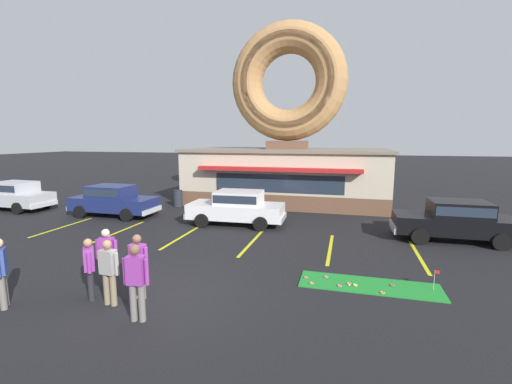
# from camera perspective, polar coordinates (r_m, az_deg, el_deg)

# --- Properties ---
(ground_plane) EXTENTS (160.00, 160.00, 0.00)m
(ground_plane) POSITION_cam_1_polar(r_m,az_deg,el_deg) (9.64, -16.25, -16.10)
(ground_plane) COLOR black
(donut_shop_building) EXTENTS (12.30, 6.75, 10.96)m
(donut_shop_building) POSITION_cam_1_polar(r_m,az_deg,el_deg) (21.67, 5.25, 8.17)
(donut_shop_building) COLOR brown
(donut_shop_building) RESTS_ON ground
(putting_mat) EXTENTS (3.78, 1.14, 0.03)m
(putting_mat) POSITION_cam_1_polar(r_m,az_deg,el_deg) (10.25, 18.34, -14.56)
(putting_mat) COLOR #1E842D
(putting_mat) RESTS_ON ground
(mini_donut_near_left) EXTENTS (0.13, 0.13, 0.04)m
(mini_donut_near_left) POSITION_cam_1_polar(r_m,az_deg,el_deg) (10.42, 11.62, -13.67)
(mini_donut_near_left) COLOR #D8667F
(mini_donut_near_left) RESTS_ON putting_mat
(mini_donut_near_right) EXTENTS (0.13, 0.13, 0.04)m
(mini_donut_near_right) POSITION_cam_1_polar(r_m,az_deg,el_deg) (10.08, 16.21, -14.66)
(mini_donut_near_right) COLOR #E5C666
(mini_donut_near_right) RESTS_ON putting_mat
(mini_donut_mid_left) EXTENTS (0.13, 0.13, 0.04)m
(mini_donut_mid_left) POSITION_cam_1_polar(r_m,az_deg,el_deg) (10.13, 15.21, -14.50)
(mini_donut_mid_left) COLOR #D17F47
(mini_donut_mid_left) RESTS_ON putting_mat
(mini_donut_mid_centre) EXTENTS (0.13, 0.13, 0.04)m
(mini_donut_mid_centre) POSITION_cam_1_polar(r_m,az_deg,el_deg) (10.29, 8.31, -13.89)
(mini_donut_mid_centre) COLOR #A5724C
(mini_donut_mid_centre) RESTS_ON putting_mat
(mini_donut_mid_right) EXTENTS (0.13, 0.13, 0.04)m
(mini_donut_mid_right) POSITION_cam_1_polar(r_m,az_deg,el_deg) (10.39, 21.77, -14.22)
(mini_donut_mid_right) COLOR brown
(mini_donut_mid_right) RESTS_ON putting_mat
(mini_donut_far_left) EXTENTS (0.13, 0.13, 0.04)m
(mini_donut_far_left) POSITION_cam_1_polar(r_m,az_deg,el_deg) (9.85, 20.32, -15.45)
(mini_donut_far_left) COLOR #D17F47
(mini_donut_far_left) RESTS_ON putting_mat
(mini_donut_far_centre) EXTENTS (0.13, 0.13, 0.04)m
(mini_donut_far_centre) POSITION_cam_1_polar(r_m,az_deg,el_deg) (9.92, 13.75, -14.94)
(mini_donut_far_centre) COLOR #D8667F
(mini_donut_far_centre) RESTS_ON putting_mat
(mini_donut_far_right) EXTENTS (0.13, 0.13, 0.04)m
(mini_donut_far_right) POSITION_cam_1_polar(r_m,az_deg,el_deg) (9.94, 9.24, -14.75)
(mini_donut_far_right) COLOR #D17F47
(mini_donut_far_right) RESTS_ON putting_mat
(golf_ball) EXTENTS (0.04, 0.04, 0.04)m
(golf_ball) POSITION_cam_1_polar(r_m,az_deg,el_deg) (10.02, 15.26, -14.75)
(golf_ball) COLOR white
(golf_ball) RESTS_ON putting_mat
(putting_flag_pin) EXTENTS (0.13, 0.01, 0.55)m
(putting_flag_pin) POSITION_cam_1_polar(r_m,az_deg,el_deg) (10.46, 27.82, -12.17)
(putting_flag_pin) COLOR silver
(putting_flag_pin) RESTS_ON putting_mat
(car_silver) EXTENTS (4.61, 2.08, 1.60)m
(car_silver) POSITION_cam_1_polar(r_m,az_deg,el_deg) (23.72, -35.37, -0.34)
(car_silver) COLOR #B2B5BA
(car_silver) RESTS_ON ground
(car_black) EXTENTS (4.57, 2.01, 1.60)m
(car_black) POSITION_cam_1_polar(r_m,az_deg,el_deg) (15.62, 30.29, -3.93)
(car_black) COLOR black
(car_black) RESTS_ON ground
(car_white) EXTENTS (4.62, 2.11, 1.60)m
(car_white) POSITION_cam_1_polar(r_m,az_deg,el_deg) (16.03, -3.18, -2.40)
(car_white) COLOR silver
(car_white) RESTS_ON ground
(car_navy) EXTENTS (4.57, 2.00, 1.60)m
(car_navy) POSITION_cam_1_polar(r_m,az_deg,el_deg) (19.29, -22.73, -1.15)
(car_navy) COLOR navy
(car_navy) RESTS_ON ground
(pedestrian_blue_sweater_man) EXTENTS (0.59, 0.27, 1.67)m
(pedestrian_blue_sweater_man) POSITION_cam_1_polar(r_m,az_deg,el_deg) (9.23, -19.04, -11.18)
(pedestrian_blue_sweater_man) COLOR slate
(pedestrian_blue_sweater_man) RESTS_ON ground
(pedestrian_hooded_kid) EXTENTS (0.43, 0.47, 1.57)m
(pedestrian_hooded_kid) POSITION_cam_1_polar(r_m,az_deg,el_deg) (9.69, -26.01, -11.03)
(pedestrian_hooded_kid) COLOR #232328
(pedestrian_hooded_kid) RESTS_ON ground
(pedestrian_leather_jacket_man) EXTENTS (0.59, 0.29, 1.77)m
(pedestrian_leather_jacket_man) POSITION_cam_1_polar(r_m,az_deg,el_deg) (8.14, -19.34, -13.49)
(pedestrian_leather_jacket_man) COLOR slate
(pedestrian_leather_jacket_man) RESTS_ON ground
(pedestrian_clipboard_woman) EXTENTS (0.43, 0.47, 1.72)m
(pedestrian_clipboard_woman) POSITION_cam_1_polar(r_m,az_deg,el_deg) (10.24, -36.78, -10.32)
(pedestrian_clipboard_woman) COLOR slate
(pedestrian_clipboard_woman) RESTS_ON ground
(pedestrian_beanie_man) EXTENTS (0.59, 0.27, 1.63)m
(pedestrian_beanie_man) POSITION_cam_1_polar(r_m,az_deg,el_deg) (9.15, -23.35, -11.76)
(pedestrian_beanie_man) COLOR #7F7056
(pedestrian_beanie_man) RESTS_ON ground
(pedestrian_crossing_woman) EXTENTS (0.58, 0.32, 1.63)m
(pedestrian_crossing_woman) POSITION_cam_1_polar(r_m,az_deg,el_deg) (10.22, -23.58, -9.63)
(pedestrian_crossing_woman) COLOR #474C66
(pedestrian_crossing_woman) RESTS_ON ground
(trash_bin) EXTENTS (0.57, 0.57, 0.97)m
(trash_bin) POSITION_cam_1_polar(r_m,az_deg,el_deg) (20.86, -12.92, -1.00)
(trash_bin) COLOR #232833
(trash_bin) RESTS_ON ground
(parking_stripe_far_left) EXTENTS (0.12, 3.60, 0.01)m
(parking_stripe_far_left) POSITION_cam_1_polar(r_m,az_deg,el_deg) (18.07, -29.48, -5.09)
(parking_stripe_far_left) COLOR yellow
(parking_stripe_far_left) RESTS_ON ground
(parking_stripe_left) EXTENTS (0.12, 3.60, 0.01)m
(parking_stripe_left) POSITION_cam_1_polar(r_m,az_deg,el_deg) (16.14, -21.80, -6.13)
(parking_stripe_left) COLOR yellow
(parking_stripe_left) RESTS_ON ground
(parking_stripe_mid_left) EXTENTS (0.12, 3.60, 0.01)m
(parking_stripe_mid_left) POSITION_cam_1_polar(r_m,az_deg,el_deg) (14.57, -12.22, -7.27)
(parking_stripe_mid_left) COLOR yellow
(parking_stripe_mid_left) RESTS_ON ground
(parking_stripe_centre) EXTENTS (0.12, 3.60, 0.01)m
(parking_stripe_centre) POSITION_cam_1_polar(r_m,az_deg,el_deg) (13.51, -0.70, -8.37)
(parking_stripe_centre) COLOR yellow
(parking_stripe_centre) RESTS_ON ground
(parking_stripe_mid_right) EXTENTS (0.12, 3.60, 0.01)m
(parking_stripe_mid_right) POSITION_cam_1_polar(r_m,az_deg,el_deg) (13.05, 12.25, -9.20)
(parking_stripe_mid_right) COLOR yellow
(parking_stripe_mid_right) RESTS_ON ground
(parking_stripe_right) EXTENTS (0.12, 3.60, 0.01)m
(parking_stripe_right) POSITION_cam_1_polar(r_m,az_deg,el_deg) (13.28, 25.47, -9.57)
(parking_stripe_right) COLOR yellow
(parking_stripe_right) RESTS_ON ground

